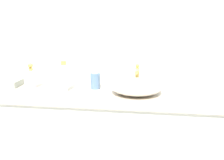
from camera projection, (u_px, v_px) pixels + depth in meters
bathroom_wall_rear at (109, 29)px, 1.71m from camera, size 6.00×0.06×2.60m
vanity_counter at (91, 150)px, 1.63m from camera, size 1.69×0.52×0.90m
wall_mirror_panel at (96, 8)px, 1.65m from camera, size 1.61×0.01×1.10m
sink_basin at (136, 86)px, 1.44m from camera, size 0.33×0.31×0.09m
faucet at (137, 74)px, 1.58m from camera, size 0.03×0.15×0.16m
soap_dispenser at (31, 78)px, 1.56m from camera, size 0.06×0.06×0.18m
lotion_bottle at (64, 78)px, 1.46m from camera, size 0.05×0.05×0.20m
perfume_bottle at (95, 80)px, 1.55m from camera, size 0.06×0.06×0.12m
tissue_box at (185, 80)px, 1.47m from camera, size 0.12×0.12×0.18m
candle_jar at (48, 85)px, 1.61m from camera, size 0.06×0.06×0.03m
folded_hand_towel at (7, 83)px, 1.63m from camera, size 0.20×0.15×0.04m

